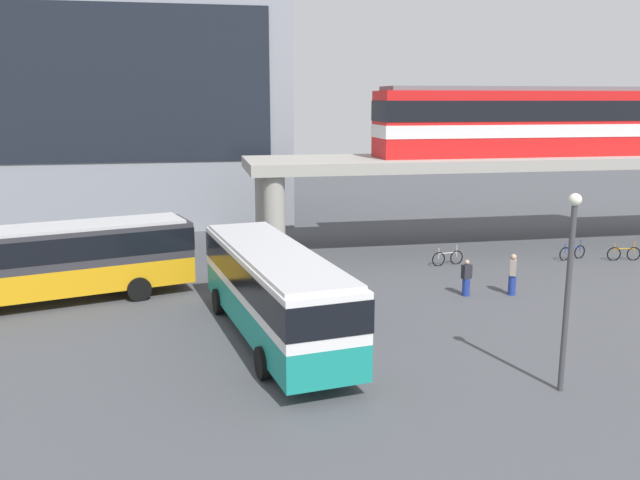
# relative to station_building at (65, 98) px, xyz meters

# --- Properties ---
(ground_plane) EXTENTS (120.00, 120.00, 0.00)m
(ground_plane) POSITION_rel_station_building_xyz_m (12.72, -20.94, -8.32)
(ground_plane) COLOR #47494F
(station_building) EXTENTS (30.00, 15.90, 16.64)m
(station_building) POSITION_rel_station_building_xyz_m (0.00, 0.00, 0.00)
(station_building) COLOR gray
(station_building) RESTS_ON ground_plane
(elevated_platform) EXTENTS (31.52, 6.06, 5.10)m
(elevated_platform) POSITION_rel_station_building_xyz_m (27.11, -14.94, -3.93)
(elevated_platform) COLOR #9E9B93
(elevated_platform) RESTS_ON ground_plane
(train) EXTENTS (18.12, 2.96, 3.84)m
(train) POSITION_rel_station_building_xyz_m (27.61, -14.94, -1.26)
(train) COLOR red
(train) RESTS_ON elevated_platform
(bus_main) EXTENTS (4.27, 11.30, 3.22)m
(bus_main) POSITION_rel_station_building_xyz_m (11.13, -28.23, -6.33)
(bus_main) COLOR teal
(bus_main) RESTS_ON ground_plane
(bus_secondary) EXTENTS (11.31, 5.53, 3.22)m
(bus_secondary) POSITION_rel_station_building_xyz_m (2.88, -22.28, -6.33)
(bus_secondary) COLOR orange
(bus_secondary) RESTS_ON ground_plane
(bicycle_silver) EXTENTS (1.77, 0.37, 1.04)m
(bicycle_silver) POSITION_rel_station_building_xyz_m (21.10, -19.23, -7.96)
(bicycle_silver) COLOR black
(bicycle_silver) RESTS_ON ground_plane
(bicycle_blue) EXTENTS (1.75, 0.52, 1.04)m
(bicycle_blue) POSITION_rel_station_building_xyz_m (27.99, -19.32, -7.96)
(bicycle_blue) COLOR black
(bicycle_blue) RESTS_ON ground_plane
(bicycle_orange) EXTENTS (1.78, 0.33, 1.04)m
(bicycle_orange) POSITION_rel_station_building_xyz_m (30.50, -20.04, -7.96)
(bicycle_orange) COLOR black
(bicycle_orange) RESTS_ON ground_plane
(pedestrian_at_kerb) EXTENTS (0.45, 0.35, 1.57)m
(pedestrian_at_kerb) POSITION_rel_station_building_xyz_m (19.84, -24.51, -7.59)
(pedestrian_at_kerb) COLOR navy
(pedestrian_at_kerb) RESTS_ON ground_plane
(pedestrian_near_building) EXTENTS (0.41, 0.47, 1.80)m
(pedestrian_near_building) POSITION_rel_station_building_xyz_m (21.82, -24.77, -7.47)
(pedestrian_near_building) COLOR navy
(pedestrian_near_building) RESTS_ON ground_plane
(lamp_post) EXTENTS (0.36, 0.36, 5.73)m
(lamp_post) POSITION_rel_station_building_xyz_m (18.72, -33.94, -4.91)
(lamp_post) COLOR #3F3F44
(lamp_post) RESTS_ON ground_plane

